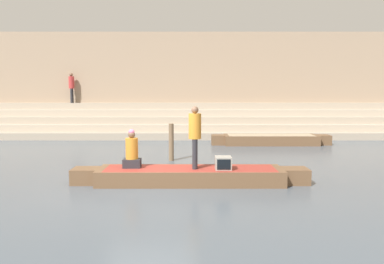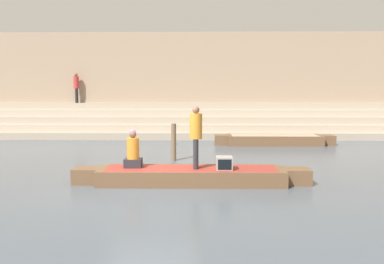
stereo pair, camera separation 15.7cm
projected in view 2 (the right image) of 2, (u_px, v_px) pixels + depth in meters
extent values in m
plane|color=#4C5660|center=(151.00, 186.00, 10.33)|extent=(120.00, 120.00, 0.00)
cube|color=tan|center=(176.00, 133.00, 21.49)|extent=(36.00, 3.24, 0.38)
cube|color=#B2A28D|center=(176.00, 126.00, 21.78)|extent=(36.00, 2.59, 0.38)
cube|color=tan|center=(176.00, 119.00, 22.06)|extent=(36.00, 1.94, 0.38)
cube|color=#B2A28D|center=(176.00, 113.00, 22.34)|extent=(36.00, 1.30, 0.38)
cube|color=tan|center=(177.00, 106.00, 22.62)|extent=(36.00, 0.65, 0.38)
cube|color=tan|center=(178.00, 84.00, 23.39)|extent=(34.20, 1.20, 6.17)
cube|color=brown|center=(177.00, 129.00, 23.07)|extent=(34.20, 0.12, 0.60)
cube|color=brown|center=(191.00, 176.00, 10.59)|extent=(5.21, 1.20, 0.44)
cube|color=#993328|center=(191.00, 169.00, 10.57)|extent=(4.79, 1.10, 0.05)
cube|color=brown|center=(296.00, 176.00, 10.54)|extent=(0.73, 0.66, 0.44)
cube|color=brown|center=(87.00, 175.00, 10.64)|extent=(0.73, 0.66, 0.44)
cylinder|color=olive|center=(166.00, 167.00, 11.29)|extent=(2.83, 0.04, 0.04)
cylinder|color=#28282D|center=(196.00, 153.00, 10.60)|extent=(0.15, 0.15, 0.84)
cylinder|color=#28282D|center=(196.00, 154.00, 10.41)|extent=(0.15, 0.15, 0.84)
cylinder|color=orange|center=(196.00, 126.00, 10.42)|extent=(0.35, 0.35, 0.70)
sphere|color=brown|center=(196.00, 110.00, 10.37)|extent=(0.20, 0.20, 0.20)
cube|color=#28282D|center=(133.00, 163.00, 10.70)|extent=(0.49, 0.39, 0.25)
cylinder|color=orange|center=(133.00, 148.00, 10.65)|extent=(0.35, 0.35, 0.60)
sphere|color=brown|center=(133.00, 134.00, 10.61)|extent=(0.20, 0.20, 0.20)
sphere|color=pink|center=(133.00, 132.00, 10.60)|extent=(0.17, 0.17, 0.17)
cube|color=#9E998E|center=(224.00, 163.00, 10.38)|extent=(0.45, 0.44, 0.36)
cube|color=black|center=(225.00, 165.00, 10.16)|extent=(0.37, 0.02, 0.28)
cube|color=brown|center=(274.00, 140.00, 18.24)|extent=(4.52, 1.25, 0.48)
cube|color=tan|center=(274.00, 136.00, 18.22)|extent=(4.16, 1.15, 0.05)
cube|color=brown|center=(327.00, 140.00, 18.20)|extent=(0.63, 0.69, 0.48)
cube|color=brown|center=(221.00, 140.00, 18.29)|extent=(0.63, 0.69, 0.48)
cylinder|color=brown|center=(174.00, 142.00, 14.02)|extent=(0.19, 0.19, 1.40)
cylinder|color=#28282D|center=(77.00, 96.00, 22.75)|extent=(0.14, 0.14, 0.87)
cylinder|color=#28282D|center=(76.00, 96.00, 22.57)|extent=(0.14, 0.14, 0.87)
cylinder|color=#B23333|center=(76.00, 82.00, 22.57)|extent=(0.32, 0.32, 0.72)
sphere|color=brown|center=(76.00, 75.00, 22.52)|extent=(0.21, 0.21, 0.21)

